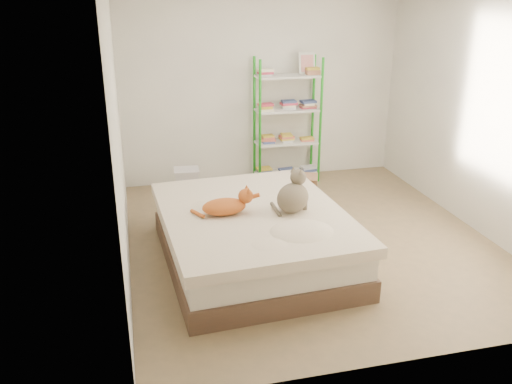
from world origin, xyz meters
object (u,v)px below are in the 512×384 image
object	(u,v)px
cardboard_box	(299,188)
white_bin	(187,182)
bed	(253,237)
orange_cat	(224,205)
shelf_unit	(288,124)
grey_cat	(293,192)

from	to	relation	value
cardboard_box	white_bin	bearing A→B (deg)	-178.49
bed	orange_cat	distance (m)	0.47
bed	cardboard_box	bearing A→B (deg)	53.84
shelf_unit	white_bin	size ratio (longest dim) A/B	4.78
bed	cardboard_box	size ratio (longest dim) A/B	3.90
orange_cat	grey_cat	distance (m)	0.66
bed	shelf_unit	world-z (taller)	shelf_unit
bed	shelf_unit	distance (m)	2.50
shelf_unit	cardboard_box	bearing A→B (deg)	-94.75
cardboard_box	white_bin	size ratio (longest dim) A/B	1.56
orange_cat	shelf_unit	bearing A→B (deg)	59.51
grey_cat	cardboard_box	bearing A→B (deg)	-52.97
shelf_unit	cardboard_box	distance (m)	1.01
orange_cat	shelf_unit	xyz separation A→B (m)	(1.29, 2.24, 0.16)
cardboard_box	white_bin	xyz separation A→B (m)	(-1.36, 0.49, 0.02)
cardboard_box	white_bin	distance (m)	1.45
white_bin	shelf_unit	bearing A→B (deg)	11.38
bed	cardboard_box	xyz separation A→B (m)	(0.94, 1.46, -0.11)
white_bin	orange_cat	bearing A→B (deg)	-85.91
shelf_unit	cardboard_box	xyz separation A→B (m)	(-0.06, -0.78, -0.64)
bed	white_bin	size ratio (longest dim) A/B	6.10
cardboard_box	grey_cat	bearing A→B (deg)	-89.14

